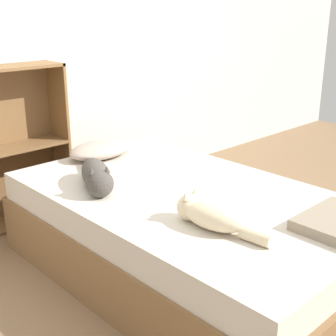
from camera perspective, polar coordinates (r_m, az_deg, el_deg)
ground_plane at (r=2.76m, az=2.20°, el=-12.59°), size 8.00×8.00×0.00m
wall_back at (r=3.53m, az=-15.37°, el=15.24°), size 8.00×0.06×2.50m
bed at (r=2.64m, az=2.27°, el=-8.04°), size 1.20×2.01×0.50m
pillow at (r=3.13m, az=-8.18°, el=2.25°), size 0.45×0.29×0.10m
cat_light at (r=2.13m, az=5.21°, el=-5.69°), size 0.20×0.49×0.15m
cat_dark at (r=2.59m, az=-8.72°, el=-0.97°), size 0.34×0.54×0.17m
bookshelf at (r=3.34m, az=-19.85°, el=2.42°), size 0.84×0.26×1.09m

